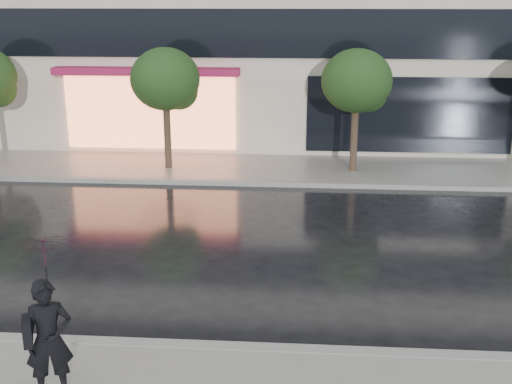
{
  "coord_description": "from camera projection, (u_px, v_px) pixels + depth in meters",
  "views": [
    {
      "loc": [
        1.36,
        -10.09,
        5.56
      ],
      "look_at": [
        0.37,
        3.32,
        1.4
      ],
      "focal_mm": 45.0,
      "sensor_mm": 36.0,
      "label": 1
    }
  ],
  "objects": [
    {
      "name": "tree_mid_west",
      "position": [
        167.0,
        81.0,
        20.26
      ],
      "size": [
        2.2,
        2.2,
        3.99
      ],
      "color": "#33261C",
      "rests_on": "ground"
    },
    {
      "name": "ground",
      "position": [
        221.0,
        322.0,
        11.36
      ],
      "size": [
        120.0,
        120.0,
        0.0
      ],
      "primitive_type": "plane",
      "color": "black",
      "rests_on": "ground"
    },
    {
      "name": "sidewalk_far",
      "position": [
        260.0,
        169.0,
        21.1
      ],
      "size": [
        60.0,
        3.5,
        0.12
      ],
      "primitive_type": "cube",
      "color": "slate",
      "rests_on": "ground"
    },
    {
      "name": "pedestrian_with_umbrella",
      "position": [
        47.0,
        300.0,
        8.65
      ],
      "size": [
        1.13,
        1.14,
        2.39
      ],
      "rotation": [
        0.0,
        0.0,
        0.39
      ],
      "color": "black",
      "rests_on": "sidewalk_near"
    },
    {
      "name": "curb_near",
      "position": [
        214.0,
        348.0,
        10.38
      ],
      "size": [
        60.0,
        0.25,
        0.14
      ],
      "primitive_type": "cube",
      "color": "gray",
      "rests_on": "ground"
    },
    {
      "name": "curb_far",
      "position": [
        256.0,
        183.0,
        19.43
      ],
      "size": [
        60.0,
        0.25,
        0.14
      ],
      "primitive_type": "cube",
      "color": "gray",
      "rests_on": "ground"
    },
    {
      "name": "tree_mid_east",
      "position": [
        359.0,
        83.0,
        19.83
      ],
      "size": [
        2.2,
        2.2,
        3.99
      ],
      "color": "#33261C",
      "rests_on": "ground"
    }
  ]
}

